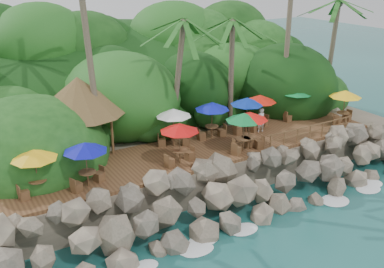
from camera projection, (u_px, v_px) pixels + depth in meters
ground at (251, 229)px, 23.85m from camera, size 140.00×140.00×0.00m
land_base at (128, 123)px, 36.28m from camera, size 32.00×25.20×2.10m
jungle_hill at (96, 111)px, 42.67m from camera, size 44.80×28.00×15.40m
seawall at (229, 194)px, 25.04m from camera, size 29.00×4.00×2.30m
terrace at (192, 152)px, 27.87m from camera, size 26.00×5.00×0.20m
jungle_foliage at (133, 139)px, 35.86m from camera, size 44.00×16.00×12.00m
foam_line at (247, 226)px, 24.08m from camera, size 25.20×0.80×0.06m
palapa at (78, 95)px, 26.71m from camera, size 5.45×5.45×4.60m
dining_clusters at (204, 118)px, 27.42m from camera, size 25.85×5.15×2.44m
railing at (310, 131)px, 29.33m from camera, size 7.20×0.10×1.00m
waiter at (261, 120)px, 30.64m from camera, size 0.65×0.46×1.68m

